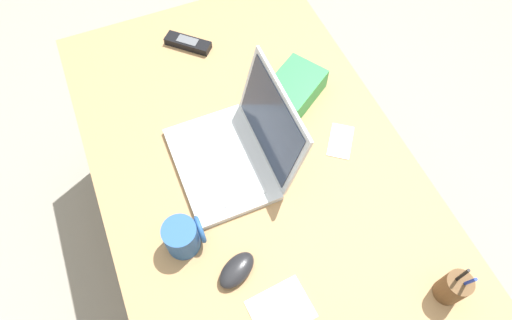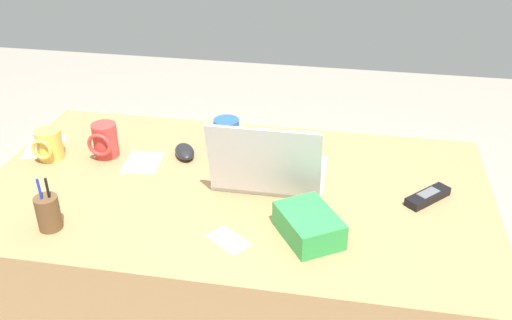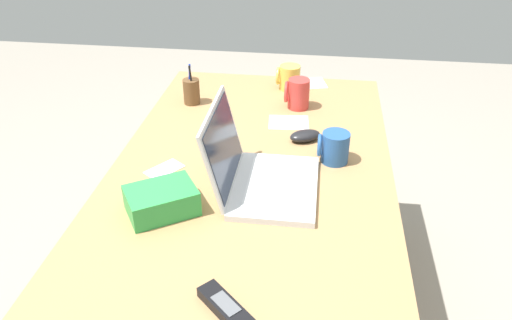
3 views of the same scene
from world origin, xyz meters
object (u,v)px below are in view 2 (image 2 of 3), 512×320
at_px(laptop, 269,169).
at_px(coffee_mug_tall, 105,141).
at_px(pen_holder, 48,213).
at_px(snack_bag, 309,225).
at_px(coffee_mug_spare, 49,145).
at_px(cordless_phone, 428,197).
at_px(computer_mouse, 185,152).
at_px(coffee_mug_white, 226,133).

bearing_deg(laptop, coffee_mug_tall, -7.78).
height_order(laptop, pen_holder, laptop).
distance_m(pen_holder, snack_bag, 0.67).
distance_m(coffee_mug_spare, pen_holder, 0.39).
xyz_separation_m(coffee_mug_tall, coffee_mug_spare, (0.17, 0.04, -0.01)).
bearing_deg(cordless_phone, laptop, -0.96).
bearing_deg(cordless_phone, coffee_mug_tall, -4.69).
height_order(coffee_mug_tall, coffee_mug_spare, coffee_mug_tall).
bearing_deg(coffee_mug_tall, computer_mouse, -170.36).
relative_size(pen_holder, snack_bag, 0.87).
relative_size(coffee_mug_white, snack_bag, 0.55).
bearing_deg(computer_mouse, laptop, 131.45).
height_order(cordless_phone, pen_holder, pen_holder).
bearing_deg(laptop, coffee_mug_white, -49.67).
bearing_deg(coffee_mug_tall, cordless_phone, 175.31).
xyz_separation_m(coffee_mug_tall, cordless_phone, (-0.99, 0.08, -0.04)).
bearing_deg(computer_mouse, snack_bag, 113.93).
height_order(cordless_phone, snack_bag, snack_bag).
xyz_separation_m(coffee_mug_spare, cordless_phone, (-1.16, 0.04, -0.04)).
bearing_deg(cordless_phone, pen_holder, 17.70).
xyz_separation_m(cordless_phone, pen_holder, (0.97, 0.31, 0.04)).
relative_size(coffee_mug_white, pen_holder, 0.63).
xyz_separation_m(coffee_mug_white, coffee_mug_tall, (0.36, 0.13, 0.01)).
relative_size(coffee_mug_spare, pen_holder, 0.63).
bearing_deg(coffee_mug_tall, coffee_mug_white, -159.83).
distance_m(coffee_mug_white, coffee_mug_tall, 0.39).
xyz_separation_m(computer_mouse, coffee_mug_tall, (0.25, 0.04, 0.04)).
bearing_deg(coffee_mug_white, pen_holder, 56.46).
bearing_deg(laptop, pen_holder, 31.32).
distance_m(computer_mouse, coffee_mug_spare, 0.42).
relative_size(laptop, pen_holder, 2.11).
relative_size(coffee_mug_tall, pen_holder, 0.73).
distance_m(coffee_mug_spare, snack_bag, 0.88).
height_order(laptop, computer_mouse, laptop).
bearing_deg(cordless_phone, coffee_mug_spare, -1.82).
height_order(coffee_mug_tall, cordless_phone, coffee_mug_tall).
relative_size(computer_mouse, coffee_mug_tall, 0.95).
distance_m(coffee_mug_white, cordless_phone, 0.66).
bearing_deg(coffee_mug_spare, pen_holder, 117.72).
relative_size(coffee_mug_tall, cordless_phone, 0.80).
xyz_separation_m(laptop, coffee_mug_spare, (0.71, -0.03, -0.00)).
height_order(computer_mouse, snack_bag, snack_bag).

